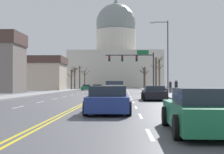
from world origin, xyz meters
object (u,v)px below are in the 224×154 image
at_px(street_lamp_right, 166,51).
at_px(sedan_near_05, 108,100).
at_px(pickup_truck_near_02, 114,90).
at_px(pedestrian_01, 170,86).
at_px(bicycle_parked, 166,91).
at_px(pedestrian_00, 176,86).
at_px(sedan_near_01, 117,90).
at_px(sedan_near_06, 204,112).
at_px(signal_gantry, 136,62).
at_px(sedan_oncoming_00, 97,88).
at_px(sedan_near_03, 154,93).
at_px(sedan_near_00, 118,89).
at_px(sedan_near_04, 111,96).
at_px(sedan_oncoming_01, 86,87).

distance_m(street_lamp_right, sedan_near_05, 26.27).
xyz_separation_m(pickup_truck_near_02, pedestrian_01, (7.27, 9.24, 0.31)).
bearing_deg(bicycle_parked, pedestrian_00, -78.03).
distance_m(sedan_near_01, bicycle_parked, 6.25).
relative_size(sedan_near_01, sedan_near_06, 1.03).
bearing_deg(signal_gantry, sedan_oncoming_00, 136.96).
bearing_deg(sedan_near_03, pedestrian_00, 69.04).
xyz_separation_m(street_lamp_right, sedan_near_05, (-5.89, -25.15, -4.77)).
height_order(sedan_near_00, sedan_oncoming_00, sedan_near_00).
bearing_deg(sedan_near_04, pedestrian_00, 65.41).
bearing_deg(bicycle_parked, signal_gantry, 102.24).
xyz_separation_m(sedan_near_00, sedan_near_01, (0.11, -7.48, -0.01)).
relative_size(signal_gantry, bicycle_parked, 4.47).
xyz_separation_m(pickup_truck_near_02, sedan_near_03, (3.56, -7.35, -0.17)).
xyz_separation_m(street_lamp_right, sedan_near_01, (-5.96, 1.01, -4.79)).
bearing_deg(pedestrian_00, sedan_near_00, 117.46).
xyz_separation_m(sedan_near_06, pedestrian_01, (3.96, 35.24, 0.47)).
bearing_deg(street_lamp_right, pedestrian_01, 74.30).
bearing_deg(pickup_truck_near_02, sedan_near_04, -89.49).
relative_size(pickup_truck_near_02, sedan_near_03, 1.22).
xyz_separation_m(signal_gantry, sedan_near_00, (-2.89, -4.60, -4.36)).
bearing_deg(sedan_near_01, sedan_near_03, -76.13).
bearing_deg(bicycle_parked, sedan_near_03, -102.29).
distance_m(sedan_near_00, sedan_near_04, 27.28).
relative_size(pickup_truck_near_02, sedan_near_04, 1.26).
bearing_deg(sedan_oncoming_01, sedan_near_06, -80.38).
bearing_deg(street_lamp_right, signal_gantry, 103.63).
distance_m(street_lamp_right, sedan_near_01, 7.71).
relative_size(sedan_near_00, sedan_near_05, 1.00).
xyz_separation_m(sedan_near_00, sedan_near_05, (0.17, -33.64, 0.01)).
relative_size(sedan_oncoming_01, pedestrian_00, 2.69).
distance_m(sedan_near_00, sedan_near_05, 33.64).
bearing_deg(sedan_near_05, sedan_near_00, 90.29).
bearing_deg(pickup_truck_near_02, sedan_near_03, -64.15).
height_order(sedan_near_00, sedan_near_03, sedan_near_00).
height_order(sedan_near_04, sedan_oncoming_00, sedan_near_04).
height_order(pedestrian_00, bicycle_parked, pedestrian_00).
bearing_deg(sedan_oncoming_00, sedan_near_05, -84.80).
xyz_separation_m(sedan_near_04, sedan_near_06, (3.19, -12.48, 0.01)).
distance_m(sedan_near_04, pedestrian_00, 15.92).
distance_m(sedan_near_04, sedan_oncoming_01, 48.30).
xyz_separation_m(pickup_truck_near_02, sedan_near_04, (0.12, -13.52, -0.16)).
distance_m(sedan_near_04, sedan_near_05, 6.36).
height_order(sedan_near_01, sedan_near_06, sedan_near_06).
relative_size(signal_gantry, pickup_truck_near_02, 1.40).
xyz_separation_m(street_lamp_right, sedan_near_04, (-6.03, -18.79, -4.79)).
height_order(pedestrian_00, pedestrian_01, pedestrian_00).
distance_m(sedan_near_01, pickup_truck_near_02, 6.29).
bearing_deg(sedan_near_06, street_lamp_right, 84.81).
relative_size(sedan_oncoming_01, bicycle_parked, 2.58).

